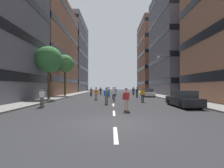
# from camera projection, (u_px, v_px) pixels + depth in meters

# --- Properties ---
(ground_plane) EXTENTS (133.25, 133.25, 0.00)m
(ground_plane) POSITION_uv_depth(u_px,v_px,m) (112.00, 96.00, 30.49)
(ground_plane) COLOR #28282B
(sidewalk_left) EXTENTS (2.90, 61.07, 0.14)m
(sidewalk_left) POSITION_uv_depth(u_px,v_px,m) (68.00, 95.00, 33.23)
(sidewalk_left) COLOR gray
(sidewalk_left) RESTS_ON ground_plane
(sidewalk_right) EXTENTS (2.90, 61.07, 0.14)m
(sidewalk_right) POSITION_uv_depth(u_px,v_px,m) (156.00, 95.00, 33.30)
(sidewalk_right) COLOR gray
(sidewalk_right) RESTS_ON ground_plane
(lane_markings) EXTENTS (0.16, 52.20, 0.01)m
(lane_markings) POSITION_uv_depth(u_px,v_px,m) (112.00, 96.00, 31.28)
(lane_markings) COLOR silver
(lane_markings) RESTS_ON ground_plane
(building_left_mid) EXTENTS (16.10, 21.39, 22.01)m
(building_left_mid) POSITION_uv_depth(u_px,v_px,m) (34.00, 48.00, 37.76)
(building_left_mid) COLOR #9E6B51
(building_left_mid) RESTS_ON ground_plane
(building_left_far) EXTENTS (16.10, 19.68, 26.44)m
(building_left_far) POSITION_uv_depth(u_px,v_px,m) (62.00, 56.00, 59.79)
(building_left_far) COLOR slate
(building_left_far) RESTS_ON ground_plane
(building_right_mid) EXTENTS (16.10, 16.85, 24.88)m
(building_right_mid) POSITION_uv_depth(u_px,v_px,m) (190.00, 42.00, 37.93)
(building_right_mid) COLOR slate
(building_right_mid) RESTS_ON ground_plane
(building_right_far) EXTENTS (16.10, 16.30, 25.99)m
(building_right_far) POSITION_uv_depth(u_px,v_px,m) (161.00, 57.00, 59.93)
(building_right_far) COLOR brown
(building_right_far) RESTS_ON ground_plane
(parked_car_near) EXTENTS (1.82, 4.40, 1.52)m
(parked_car_near) POSITION_uv_depth(u_px,v_px,m) (183.00, 99.00, 14.71)
(parked_car_near) COLOR black
(parked_car_near) RESTS_ON ground_plane
(parked_car_mid) EXTENTS (1.82, 4.40, 1.52)m
(parked_car_mid) POSITION_uv_depth(u_px,v_px,m) (147.00, 93.00, 29.48)
(parked_car_mid) COLOR silver
(parked_car_mid) RESTS_ON ground_plane
(street_tree_near) EXTENTS (3.28, 3.28, 7.75)m
(street_tree_near) POSITION_uv_depth(u_px,v_px,m) (64.00, 64.00, 30.34)
(street_tree_near) COLOR #4C3823
(street_tree_near) RESTS_ON sidewalk_left
(street_tree_mid) EXTENTS (3.73, 3.73, 7.44)m
(street_tree_mid) POSITION_uv_depth(u_px,v_px,m) (48.00, 60.00, 22.61)
(street_tree_mid) COLOR #4C3823
(street_tree_mid) RESTS_ON sidewalk_left
(streetlamp_right) EXTENTS (2.13, 0.30, 6.50)m
(streetlamp_right) POSITION_uv_depth(u_px,v_px,m) (167.00, 72.00, 24.46)
(streetlamp_right) COLOR #3F3F44
(streetlamp_right) RESTS_ON sidewalk_right
(skater_0) EXTENTS (0.56, 0.92, 1.78)m
(skater_0) POSITION_uv_depth(u_px,v_px,m) (108.00, 91.00, 29.09)
(skater_0) COLOR brown
(skater_0) RESTS_ON ground_plane
(skater_1) EXTENTS (0.56, 0.92, 1.78)m
(skater_1) POSITION_uv_depth(u_px,v_px,m) (100.00, 90.00, 36.64)
(skater_1) COLOR brown
(skater_1) RESTS_ON ground_plane
(skater_2) EXTENTS (0.57, 0.92, 1.78)m
(skater_2) POSITION_uv_depth(u_px,v_px,m) (142.00, 94.00, 19.13)
(skater_2) COLOR brown
(skater_2) RESTS_ON ground_plane
(skater_3) EXTENTS (0.57, 0.92, 1.78)m
(skater_3) POSITION_uv_depth(u_px,v_px,m) (126.00, 98.00, 12.00)
(skater_3) COLOR brown
(skater_3) RESTS_ON ground_plane
(skater_4) EXTENTS (0.55, 0.92, 1.78)m
(skater_4) POSITION_uv_depth(u_px,v_px,m) (95.00, 93.00, 22.20)
(skater_4) COLOR brown
(skater_4) RESTS_ON ground_plane
(skater_5) EXTENTS (0.54, 0.91, 1.78)m
(skater_5) POSITION_uv_depth(u_px,v_px,m) (133.00, 90.00, 35.03)
(skater_5) COLOR brown
(skater_5) RESTS_ON ground_plane
(skater_6) EXTENTS (0.56, 0.92, 1.78)m
(skater_6) POSITION_uv_depth(u_px,v_px,m) (106.00, 95.00, 16.86)
(skater_6) COLOR brown
(skater_6) RESTS_ON ground_plane
(skater_7) EXTENTS (0.57, 0.92, 1.78)m
(skater_7) POSITION_uv_depth(u_px,v_px,m) (133.00, 90.00, 36.66)
(skater_7) COLOR brown
(skater_7) RESTS_ON ground_plane
(skater_8) EXTENTS (0.57, 0.92, 1.78)m
(skater_8) POSITION_uv_depth(u_px,v_px,m) (107.00, 90.00, 35.49)
(skater_8) COLOR brown
(skater_8) RESTS_ON ground_plane
(skater_9) EXTENTS (0.55, 0.91, 1.78)m
(skater_9) POSITION_uv_depth(u_px,v_px,m) (113.00, 93.00, 20.68)
(skater_9) COLOR brown
(skater_9) RESTS_ON ground_plane
(skater_10) EXTENTS (0.55, 0.91, 1.78)m
(skater_10) POSITION_uv_depth(u_px,v_px,m) (41.00, 97.00, 14.26)
(skater_10) COLOR brown
(skater_10) RESTS_ON ground_plane
(skater_11) EXTENTS (0.57, 0.92, 1.78)m
(skater_11) POSITION_uv_depth(u_px,v_px,m) (115.00, 91.00, 31.13)
(skater_11) COLOR brown
(skater_11) RESTS_ON ground_plane
(skater_12) EXTENTS (0.57, 0.92, 1.78)m
(skater_12) POSITION_uv_depth(u_px,v_px,m) (90.00, 91.00, 31.65)
(skater_12) COLOR brown
(skater_12) RESTS_ON ground_plane
(skater_13) EXTENTS (0.57, 0.92, 1.78)m
(skater_13) POSITION_uv_depth(u_px,v_px,m) (136.00, 92.00, 27.02)
(skater_13) COLOR brown
(skater_13) RESTS_ON ground_plane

